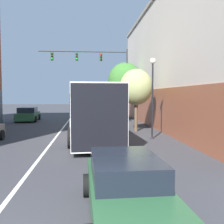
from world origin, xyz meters
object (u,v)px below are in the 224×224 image
object	(u,v)px
parked_car_left_near	(28,114)
street_tree_far	(125,82)
bus	(91,108)
hatchback_foreground	(127,189)
traffic_signal_gantry	(99,68)
street_tree_near	(136,87)
street_lamp	(153,89)

from	to	relation	value
parked_car_left_near	street_tree_far	distance (m)	10.80
bus	hatchback_foreground	bearing A→B (deg)	-179.71
bus	traffic_signal_gantry	xyz separation A→B (m)	(0.97, 9.39, 3.66)
street_tree_near	street_tree_far	size ratio (longest dim) A/B	0.76
hatchback_foreground	traffic_signal_gantry	world-z (taller)	traffic_signal_gantry
bus	parked_car_left_near	xyz separation A→B (m)	(-6.47, 10.74, -1.15)
hatchback_foreground	street_lamp	world-z (taller)	street_lamp
hatchback_foreground	street_lamp	bearing A→B (deg)	-18.29
street_lamp	bus	bearing A→B (deg)	156.67
bus	street_lamp	world-z (taller)	street_lamp
parked_car_left_near	street_lamp	xyz separation A→B (m)	(10.23, -12.36, 2.38)
street_tree_near	street_lamp	bearing A→B (deg)	-84.20
bus	traffic_signal_gantry	bearing A→B (deg)	-8.79
street_tree_far	hatchback_foreground	bearing A→B (deg)	-98.05
parked_car_left_near	street_lamp	world-z (taller)	street_lamp
hatchback_foreground	street_tree_near	size ratio (longest dim) A/B	0.97
parked_car_left_near	traffic_signal_gantry	xyz separation A→B (m)	(7.44, -1.36, 4.81)
street_tree_near	street_tree_far	distance (m)	8.11
traffic_signal_gantry	street_lamp	bearing A→B (deg)	-75.79
traffic_signal_gantry	street_tree_near	bearing A→B (deg)	-71.98
street_tree_near	street_tree_far	xyz separation A→B (m)	(0.34, 8.06, 0.83)
parked_car_left_near	hatchback_foreground	bearing A→B (deg)	-165.30
street_tree_near	traffic_signal_gantry	bearing A→B (deg)	108.02
hatchback_foreground	street_tree_far	bearing A→B (deg)	-9.40
street_lamp	street_tree_far	world-z (taller)	street_tree_far
traffic_signal_gantry	street_tree_far	size ratio (longest dim) A/B	1.46
hatchback_foreground	street_tree_near	bearing A→B (deg)	-12.64
hatchback_foreground	parked_car_left_near	size ratio (longest dim) A/B	0.98
street_tree_near	hatchback_foreground	bearing A→B (deg)	-101.28
street_lamp	street_tree_far	bearing A→B (deg)	90.09
hatchback_foreground	street_lamp	size ratio (longest dim) A/B	0.91
traffic_signal_gantry	street_tree_near	xyz separation A→B (m)	(2.43, -7.46, -2.21)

